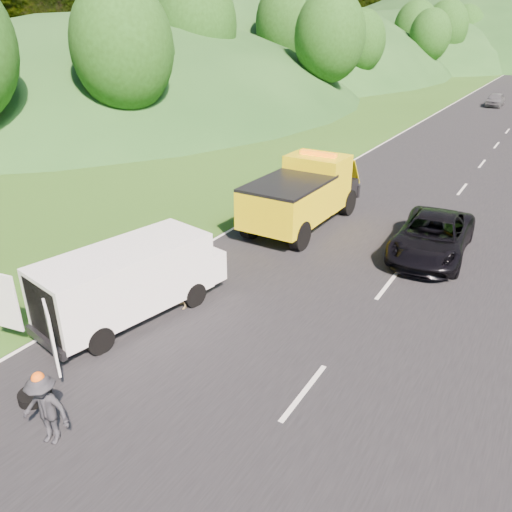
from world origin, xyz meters
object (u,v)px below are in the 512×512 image
Objects in this scene: white_van at (131,278)px; child at (182,308)px; woman at (139,280)px; passing_suv at (429,255)px; suitcase at (110,263)px; spare_tire at (36,400)px; worker at (52,441)px; tow_truck at (303,193)px.

white_van is 1.80m from child.
woman reaches higher than passing_suv.
spare_tire is (3.39, -5.47, -0.27)m from suitcase.
passing_suv is at bearing 56.41° from worker.
spare_tire is at bearing -90.37° from tow_truck.
tow_truck is 8.93m from white_van.
woman is 5.82m from spare_tire.
passing_suv is at bearing 37.57° from suitcase.
tow_truck reaches higher than child.
tow_truck is 4.06× the size of woman.
white_van is 4.00m from spare_tire.
worker is 1.45m from spare_tire.
child is at bearing 85.44° from worker.
suitcase is 6.45m from spare_tire.
tow_truck is 12.73m from spare_tire.
suitcase is at bearing 159.01° from white_van.
worker is (1.95, -4.38, -1.19)m from white_van.
worker is at bearing -84.67° from tow_truck.
child is 1.77× the size of suitcase.
suitcase reaches higher than child.
woman is 1.69× the size of child.
spare_tire is (2.08, -5.44, 0.00)m from woman.
woman is (-2.32, -7.22, -1.38)m from tow_truck.
child is 1.35× the size of spare_tire.
woman is 10.25m from passing_suv.
passing_suv is (8.91, 6.85, -0.27)m from suitcase.
tow_truck is 1.05× the size of white_van.
passing_suv is (7.59, 6.89, 0.00)m from woman.
suitcase is 0.10× the size of passing_suv.
child is at bearing -129.25° from woman.
white_van is 3.37m from suitcase.
worker reaches higher than spare_tire.
tow_truck is 4.20× the size of worker.
tow_truck is at bearing 95.07° from white_van.
white_van is 3.99× the size of worker.
worker is at bearing -42.64° from child.
worker is at bearing -52.28° from suitcase.
child is (2.34, -0.66, 0.00)m from woman.
child is 5.49m from worker.
white_van is at bearing 99.62° from spare_tire.
white_van is 1.21× the size of passing_suv.
worker reaches higher than passing_suv.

